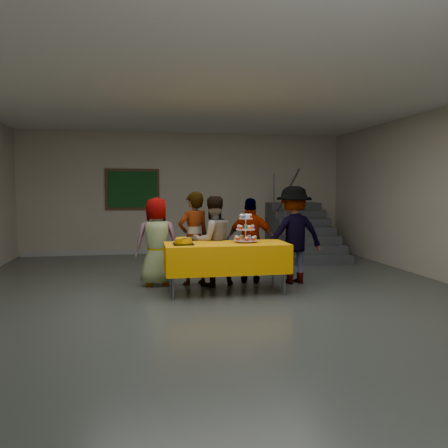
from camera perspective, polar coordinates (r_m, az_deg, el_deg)
The scene contains 11 objects.
room_shell at distance 6.07m, azimuth -0.39°, elevation 9.63°, with size 10.00×10.04×3.02m.
bake_table at distance 6.72m, azimuth 0.31°, elevation -4.34°, with size 1.88×0.78×0.77m.
cupcake_stand at distance 6.81m, azimuth 2.84°, elevation -0.88°, with size 0.38×0.38×0.44m.
bear_cake at distance 6.55m, azimuth -5.34°, elevation -2.17°, with size 0.32×0.36×0.12m.
schoolchild_a at distance 7.31m, azimuth -8.77°, elevation -2.27°, with size 0.72×0.47×1.47m, color slate.
schoolchild_b at distance 7.30m, azimuth -3.97°, elevation -1.89°, with size 0.57×0.37×1.56m, color slate.
schoolchild_c at distance 7.20m, azimuth -1.48°, elevation -2.25°, with size 0.72×0.56×1.48m, color slate.
schoolchild_d at distance 7.44m, azimuth 3.55°, elevation -2.18°, with size 0.85×0.35×1.45m, color slate.
schoolchild_e at distance 7.50m, azimuth 9.07°, elevation -1.39°, with size 1.07×0.61×1.65m, color slate.
staircase at distance 10.80m, azimuth 9.95°, elevation -1.42°, with size 1.30×2.40×2.04m.
noticeboard at distance 10.91m, azimuth -11.87°, elevation 4.46°, with size 1.30×0.05×1.00m.
Camera 1 is at (-1.06, -5.94, 1.58)m, focal length 35.00 mm.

